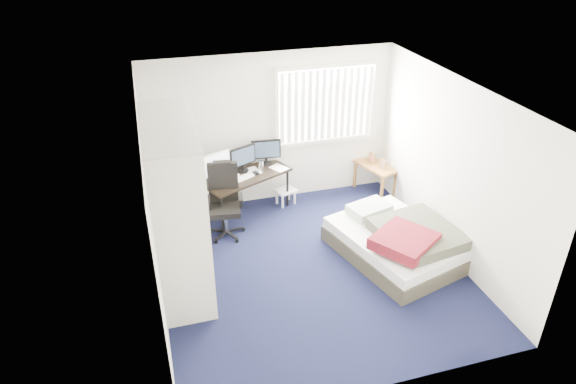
% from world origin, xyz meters
% --- Properties ---
extents(ground, '(4.20, 4.20, 0.00)m').
position_xyz_m(ground, '(0.00, 0.00, 0.00)').
color(ground, black).
rests_on(ground, ground).
extents(room_shell, '(4.20, 4.20, 4.20)m').
position_xyz_m(room_shell, '(0.00, 0.00, 1.51)').
color(room_shell, silver).
rests_on(room_shell, ground).
extents(window_assembly, '(1.72, 0.09, 1.32)m').
position_xyz_m(window_assembly, '(0.90, 2.04, 1.60)').
color(window_assembly, white).
rests_on(window_assembly, ground).
extents(closet, '(0.64, 1.84, 2.22)m').
position_xyz_m(closet, '(-1.67, 0.27, 1.35)').
color(closet, beige).
rests_on(closet, ground).
extents(desk, '(1.56, 1.19, 1.16)m').
position_xyz_m(desk, '(-0.54, 1.75, 0.74)').
color(desk, black).
rests_on(desk, ground).
extents(office_chair, '(0.60, 0.60, 1.14)m').
position_xyz_m(office_chair, '(-0.96, 1.25, 0.44)').
color(office_chair, black).
rests_on(office_chair, ground).
extents(footstool, '(0.40, 0.35, 0.27)m').
position_xyz_m(footstool, '(0.15, 1.82, 0.21)').
color(footstool, white).
rests_on(footstool, ground).
extents(nightstand, '(0.60, 0.84, 0.70)m').
position_xyz_m(nightstand, '(1.75, 1.77, 0.46)').
color(nightstand, brown).
rests_on(nightstand, ground).
extents(bed, '(1.76, 2.07, 0.60)m').
position_xyz_m(bed, '(1.27, -0.06, 0.26)').
color(bed, '#3C382B').
rests_on(bed, ground).
extents(pine_box, '(0.48, 0.40, 0.31)m').
position_xyz_m(pine_box, '(-1.65, 0.43, 0.15)').
color(pine_box, tan).
rests_on(pine_box, ground).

